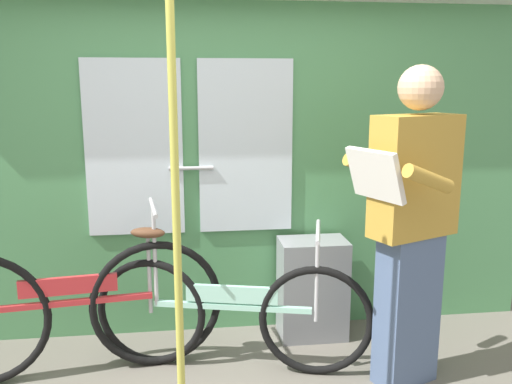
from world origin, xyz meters
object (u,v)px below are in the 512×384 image
bicycle_leaning_behind (230,312)px  bicycle_near_door (69,309)px  handrail_pole (176,219)px  trash_bin_by_wall (312,288)px  passenger_reading_newspaper (411,223)px

bicycle_leaning_behind → bicycle_near_door: bearing=-168.4°
handrail_pole → trash_bin_by_wall: bearing=49.4°
bicycle_leaning_behind → passenger_reading_newspaper: 1.13m
bicycle_near_door → passenger_reading_newspaper: passenger_reading_newspaper is taller
bicycle_near_door → bicycle_leaning_behind: 0.90m
passenger_reading_newspaper → trash_bin_by_wall: size_ratio=2.65×
bicycle_leaning_behind → passenger_reading_newspaper: passenger_reading_newspaper is taller
bicycle_near_door → passenger_reading_newspaper: 1.94m
bicycle_near_door → handrail_pole: size_ratio=0.80×
bicycle_leaning_behind → trash_bin_by_wall: (0.57, 0.36, -0.02)m
bicycle_leaning_behind → handrail_pole: handrail_pole is taller
passenger_reading_newspaper → bicycle_near_door: bearing=-32.0°
passenger_reading_newspaper → handrail_pole: handrail_pole is taller
bicycle_near_door → passenger_reading_newspaper: size_ratio=0.98×
bicycle_leaning_behind → handrail_pole: size_ratio=0.74×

